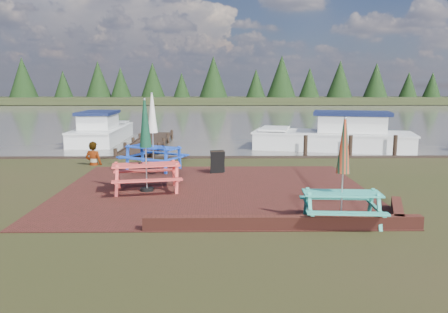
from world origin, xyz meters
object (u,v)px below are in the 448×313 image
boat_near (335,137)px  person (93,142)px  picnic_table_teal (342,188)px  picnic_table_red (146,160)px  jetty (149,142)px  boat_jetty (102,132)px  picnic_table_blue (153,143)px  chalkboard (218,162)px

boat_near → person: person is taller
picnic_table_teal → picnic_table_red: size_ratio=0.88×
jetty → boat_jetty: size_ratio=1.31×
picnic_table_red → boat_jetty: picnic_table_red is taller
picnic_table_red → jetty: size_ratio=0.29×
picnic_table_red → jetty: bearing=87.5°
picnic_table_blue → person: 2.65m
picnic_table_teal → boat_jetty: size_ratio=0.34×
chalkboard → person: (-4.84, 1.73, 0.50)m
jetty → boat_jetty: (-3.15, 2.59, 0.29)m
boat_jetty → picnic_table_red: bearing=-71.0°
picnic_table_red → picnic_table_blue: (-0.29, 3.41, 0.04)m
chalkboard → jetty: chalkboard is taller
picnic_table_red → boat_jetty: 13.80m
chalkboard → jetty: (-3.60, 7.76, -0.30)m
picnic_table_teal → boat_jetty: (-9.51, 16.06, -0.43)m
picnic_table_red → boat_near: (8.14, 9.70, -0.49)m
person → boat_jetty: bearing=-66.7°
picnic_table_teal → person: picnic_table_teal is taller
picnic_table_teal → chalkboard: 6.36m
picnic_table_teal → chalkboard: size_ratio=2.95×
picnic_table_red → picnic_table_teal: bearing=-43.5°
picnic_table_teal → chalkboard: picnic_table_teal is taller
picnic_table_teal → jetty: size_ratio=0.26×
picnic_table_teal → boat_near: size_ratio=0.28×
picnic_table_teal → picnic_table_red: 5.74m
jetty → picnic_table_red: bearing=-81.6°
boat_jetty → boat_near: bearing=-15.1°
picnic_table_teal → jetty: picnic_table_teal is taller
picnic_table_red → picnic_table_blue: size_ratio=0.96×
picnic_table_red → boat_jetty: (-4.68, 12.97, -0.54)m
boat_near → boat_jetty: bearing=90.3°
picnic_table_teal → boat_jetty: picnic_table_teal is taller
picnic_table_red → boat_near: bearing=39.1°
picnic_table_blue → boat_near: (8.43, 6.30, -0.53)m
jetty → boat_near: size_ratio=1.08×
picnic_table_teal → boat_near: picnic_table_teal is taller
person → picnic_table_teal: bearing=146.4°
picnic_table_teal → picnic_table_red: (-4.84, 3.09, 0.11)m
boat_jetty → person: (1.91, -8.62, 0.51)m
chalkboard → jetty: bearing=99.2°
picnic_table_red → person: picnic_table_red is taller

